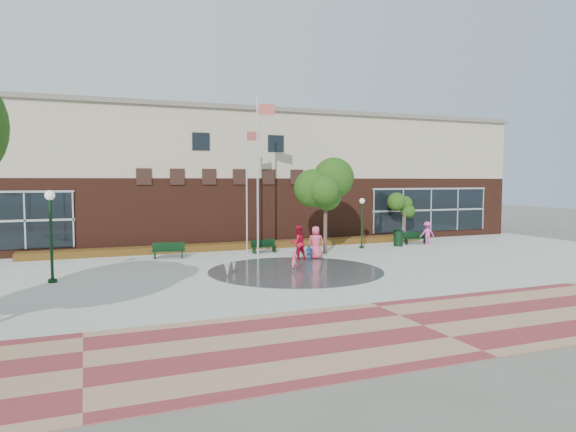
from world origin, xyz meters
name	(u,v)px	position (x,y,z in m)	size (l,w,h in m)	color
ground	(323,283)	(0.00, 0.00, 0.00)	(120.00, 120.00, 0.00)	#666056
plaza_concrete	(288,268)	(0.00, 4.00, 0.00)	(46.00, 18.00, 0.01)	#A8A8A0
paver_band	(423,326)	(0.00, -7.00, 0.00)	(46.00, 6.00, 0.01)	maroon
splash_pad	(296,271)	(0.00, 3.00, 0.00)	(8.40, 8.40, 0.01)	#383A3D
library_building	(220,177)	(0.00, 17.48, 4.64)	(44.40, 10.40, 9.20)	#492217
flower_bed	(244,249)	(0.00, 11.60, 0.00)	(26.00, 1.20, 0.40)	maroon
flagpole_left	(258,167)	(0.10, 8.90, 5.16)	(1.01, 0.51, 9.27)	silver
flagpole_right	(247,181)	(-0.29, 9.84, 4.31)	(0.93, 0.28, 7.71)	silver
lamp_left	(51,226)	(-10.72, 4.23, 2.45)	(0.42, 0.42, 3.95)	black
lamp_right	(362,217)	(7.08, 9.02, 2.00)	(0.34, 0.34, 3.23)	black
bench_left	(168,254)	(-5.09, 9.27, 0.29)	(1.85, 0.89, 0.90)	black
bench_mid	(264,249)	(0.58, 9.35, 0.26)	(1.64, 0.62, 0.80)	black
bench_right	(416,240)	(11.57, 9.50, 0.27)	(1.71, 0.73, 0.83)	black
trash_can	(398,238)	(9.86, 9.05, 0.54)	(0.65, 0.65, 1.07)	black
tree_mid	(326,188)	(3.94, 7.88, 3.89)	(3.17, 3.17, 5.34)	#453127
tree_small_right	(405,207)	(11.57, 10.84, 2.52)	(2.02, 2.02, 3.45)	#453127
water_jet_a	(227,277)	(-3.45, 2.77, 0.00)	(0.35, 0.35, 0.69)	white
water_jet_b	(234,272)	(-2.83, 3.86, 0.00)	(0.19, 0.19, 0.43)	white
child_splash	(294,260)	(-0.11, 2.96, 0.53)	(0.39, 0.25, 1.07)	#E95B87
adult_red	(298,243)	(1.39, 6.02, 0.96)	(0.94, 0.73, 1.93)	#B30D24
adult_pink	(316,243)	(2.49, 6.10, 0.92)	(0.90, 0.58, 1.84)	#ED4566
child_blue	(309,253)	(1.85, 5.55, 0.46)	(0.54, 0.23, 0.92)	#265DB1
person_bench	(427,233)	(12.11, 8.98, 0.79)	(1.02, 0.59, 1.58)	#E63FAD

